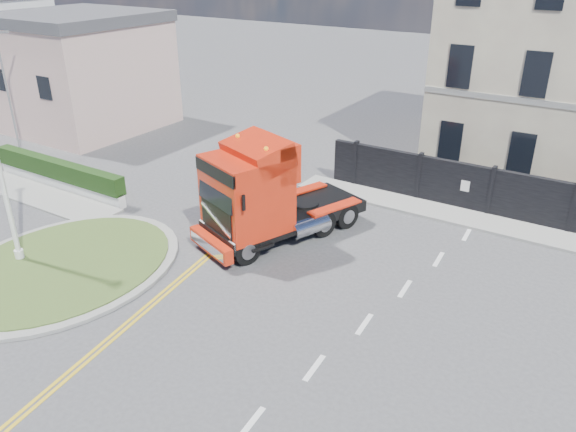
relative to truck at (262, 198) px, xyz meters
The scene contains 10 objects.
ground 3.77m from the truck, 42.57° to the right, with size 120.00×120.00×0.00m, color #424244.
traffic_island 7.14m from the truck, 130.72° to the right, with size 6.80×6.80×0.17m.
hedge_wall 10.61m from the truck, behind, with size 8.00×0.55×1.35m.
pavement_side 10.83m from the truck, 169.95° to the right, with size 8.50×1.80×0.10m, color gray.
seaside_bldg_pink 18.82m from the truck, 158.99° to the left, with size 8.00×8.00×6.00m, color #CEA8A1.
seaside_bldg_cream 27.00m from the truck, 161.12° to the left, with size 9.00×8.00×5.00m, color beige.
hoarding_fence 11.28m from the truck, 36.75° to the left, with size 18.80×0.25×2.00m.
pavement_far 10.42m from the truck, 34.56° to the left, with size 20.00×1.60×0.12m, color gray.
truck is the anchor object (origin of this frame).
lamppost_slim 16.70m from the truck, behind, with size 0.25×0.51×6.22m.
Camera 1 is at (8.18, -12.80, 9.79)m, focal length 35.00 mm.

